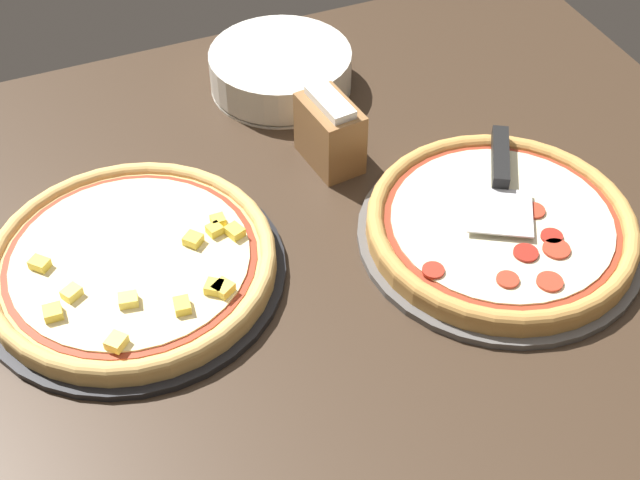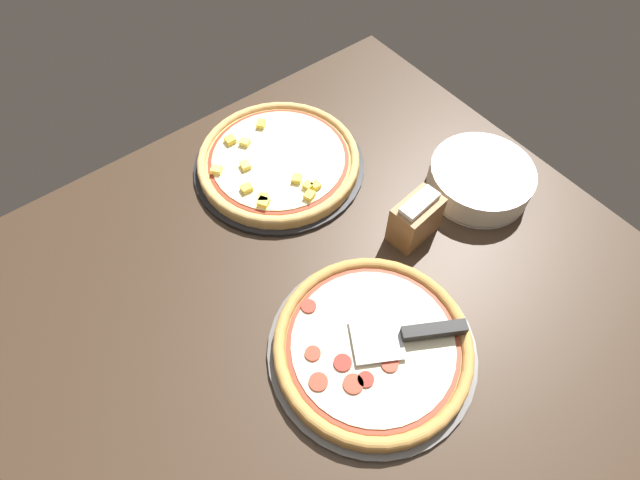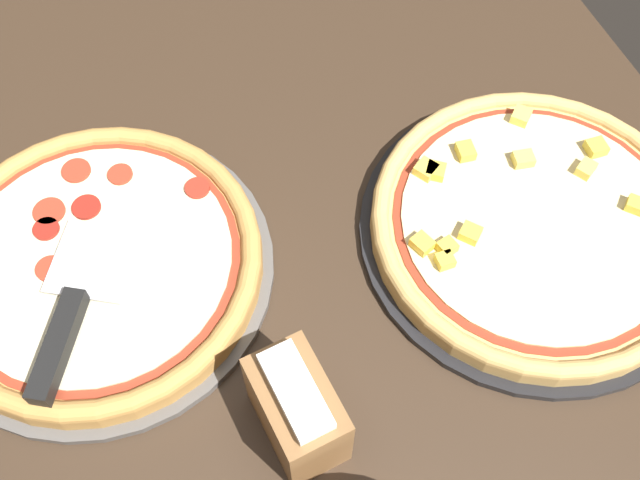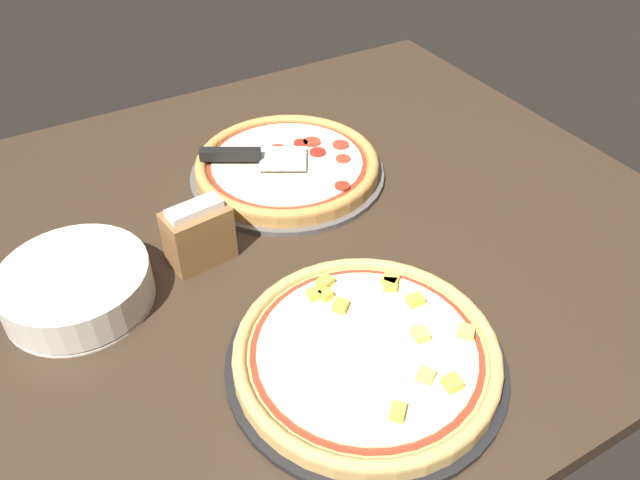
% 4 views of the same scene
% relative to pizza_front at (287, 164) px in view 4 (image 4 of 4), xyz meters
% --- Properties ---
extents(ground_plane, '(1.21, 1.13, 0.04)m').
position_rel_pizza_front_xyz_m(ground_plane, '(0.01, 0.14, -0.04)').
color(ground_plane, '#38281C').
extents(pizza_pan_front, '(0.37, 0.37, 0.01)m').
position_rel_pizza_front_xyz_m(pizza_pan_front, '(0.00, -0.00, -0.02)').
color(pizza_pan_front, '#565451').
rests_on(pizza_pan_front, ground_plane).
extents(pizza_front, '(0.35, 0.35, 0.03)m').
position_rel_pizza_front_xyz_m(pizza_front, '(0.00, 0.00, 0.00)').
color(pizza_front, '#C68E47').
rests_on(pizza_front, pizza_pan_front).
extents(pizza_pan_back, '(0.39, 0.39, 0.01)m').
position_rel_pizza_front_xyz_m(pizza_pan_back, '(0.12, 0.46, -0.02)').
color(pizza_pan_back, black).
rests_on(pizza_pan_back, ground_plane).
extents(pizza_back, '(0.36, 0.36, 0.04)m').
position_rel_pizza_front_xyz_m(pizza_back, '(0.12, 0.46, -0.00)').
color(pizza_back, '#DBAD60').
rests_on(pizza_back, pizza_pan_back).
extents(serving_spatula, '(0.20, 0.15, 0.02)m').
position_rel_pizza_front_xyz_m(serving_spatula, '(0.07, -0.04, 0.02)').
color(serving_spatula, silver).
rests_on(serving_spatula, pizza_front).
extents(plate_stack, '(0.22, 0.22, 0.06)m').
position_rel_pizza_front_xyz_m(plate_stack, '(0.43, 0.14, 0.01)').
color(plate_stack, silver).
rests_on(plate_stack, ground_plane).
extents(napkin_holder, '(0.11, 0.07, 0.11)m').
position_rel_pizza_front_xyz_m(napkin_holder, '(0.23, 0.14, 0.03)').
color(napkin_holder, olive).
rests_on(napkin_holder, ground_plane).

